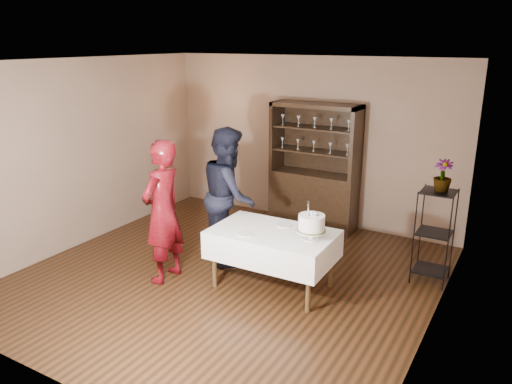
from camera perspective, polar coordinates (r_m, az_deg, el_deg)
floor at (r=6.56m, az=-3.26°, el=-9.60°), size 5.00×5.00×0.00m
ceiling at (r=5.86m, az=-3.71°, el=14.68°), size 5.00×5.00×0.00m
back_wall at (r=8.22m, az=6.22°, el=5.82°), size 5.00×0.02×2.70m
wall_left at (r=7.70m, az=-19.23°, el=4.20°), size 0.02×5.00×2.70m
wall_right at (r=5.19m, az=20.28°, el=-1.91°), size 0.02×5.00×2.70m
china_hutch at (r=8.08m, az=6.64°, el=0.61°), size 1.40×0.48×2.00m
plant_etagere at (r=6.57m, az=19.70°, el=-4.39°), size 0.42×0.42×1.20m
cake_table at (r=6.07m, az=1.93°, el=-6.02°), size 1.49×0.93×0.73m
woman at (r=6.26m, az=-10.62°, el=-2.22°), size 0.45×0.67×1.81m
man at (r=6.74m, az=-3.08°, el=-0.34°), size 1.06×1.13×1.85m
cake at (r=5.73m, az=6.36°, el=-3.68°), size 0.34×0.34×0.47m
plate_near at (r=5.90m, az=-1.15°, el=-4.82°), size 0.20×0.20×0.01m
plate_far at (r=6.18m, az=3.22°, el=-3.80°), size 0.21×0.21×0.01m
potted_plant at (r=6.37m, az=20.57°, el=1.78°), size 0.22×0.22×0.39m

